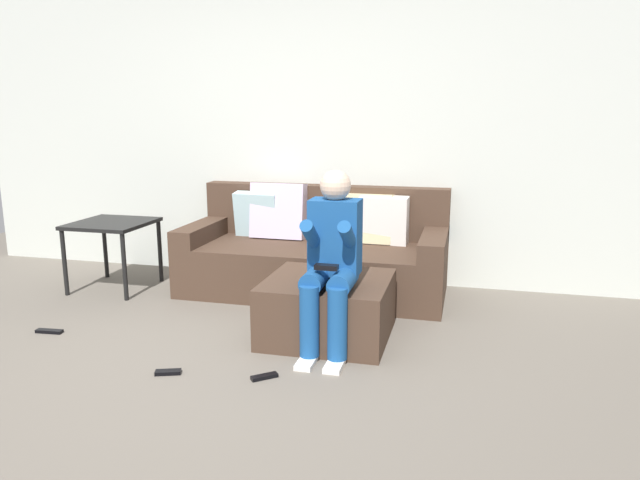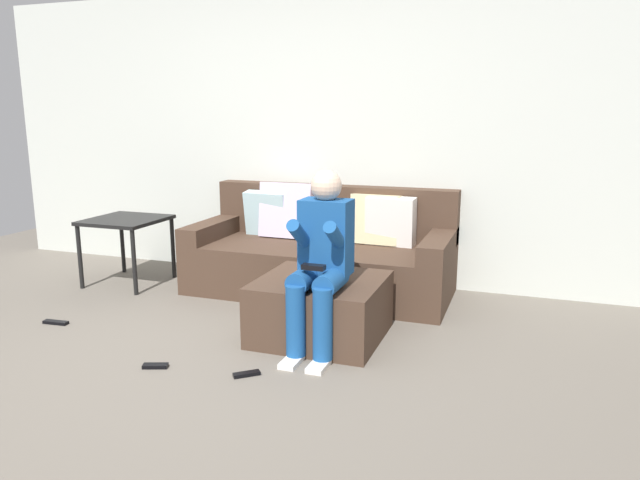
{
  "view_description": "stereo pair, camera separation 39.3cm",
  "coord_description": "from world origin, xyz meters",
  "px_view_note": "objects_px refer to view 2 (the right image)",
  "views": [
    {
      "loc": [
        1.48,
        -2.69,
        1.47
      ],
      "look_at": [
        0.44,
        1.4,
        0.55
      ],
      "focal_mm": 33.26,
      "sensor_mm": 36.0,
      "label": 1
    },
    {
      "loc": [
        1.86,
        -2.58,
        1.47
      ],
      "look_at": [
        0.44,
        1.4,
        0.55
      ],
      "focal_mm": 33.26,
      "sensor_mm": 36.0,
      "label": 2
    }
  ],
  "objects_px": {
    "person_seated": "(321,257)",
    "remote_near_ottoman": "(247,374)",
    "couch_sectional": "(322,254)",
    "remote_by_storage_bin": "(155,366)",
    "ottoman": "(321,308)",
    "side_table": "(126,227)",
    "remote_under_side_table": "(56,322)"
  },
  "relations": [
    {
      "from": "remote_under_side_table",
      "to": "couch_sectional",
      "type": "bearing_deg",
      "value": 38.08
    },
    {
      "from": "side_table",
      "to": "remote_under_side_table",
      "type": "xyz_separation_m",
      "value": [
        0.16,
        -1.04,
        -0.49
      ]
    },
    {
      "from": "couch_sectional",
      "to": "remote_near_ottoman",
      "type": "relative_size",
      "value": 13.94
    },
    {
      "from": "ottoman",
      "to": "couch_sectional",
      "type": "bearing_deg",
      "value": 108.86
    },
    {
      "from": "side_table",
      "to": "remote_under_side_table",
      "type": "height_order",
      "value": "side_table"
    },
    {
      "from": "couch_sectional",
      "to": "person_seated",
      "type": "height_order",
      "value": "person_seated"
    },
    {
      "from": "couch_sectional",
      "to": "ottoman",
      "type": "height_order",
      "value": "couch_sectional"
    },
    {
      "from": "ottoman",
      "to": "side_table",
      "type": "xyz_separation_m",
      "value": [
        -2.01,
        0.65,
        0.3
      ]
    },
    {
      "from": "person_seated",
      "to": "side_table",
      "type": "xyz_separation_m",
      "value": [
        -2.08,
        0.84,
        -0.1
      ]
    },
    {
      "from": "remote_near_ottoman",
      "to": "ottoman",
      "type": "bearing_deg",
      "value": 33.98
    },
    {
      "from": "side_table",
      "to": "remote_under_side_table",
      "type": "bearing_deg",
      "value": -81.26
    },
    {
      "from": "couch_sectional",
      "to": "remote_by_storage_bin",
      "type": "xyz_separation_m",
      "value": [
        -0.41,
        -1.79,
        -0.3
      ]
    },
    {
      "from": "ottoman",
      "to": "person_seated",
      "type": "bearing_deg",
      "value": -70.74
    },
    {
      "from": "person_seated",
      "to": "side_table",
      "type": "height_order",
      "value": "person_seated"
    },
    {
      "from": "ottoman",
      "to": "remote_under_side_table",
      "type": "relative_size",
      "value": 4.35
    },
    {
      "from": "ottoman",
      "to": "person_seated",
      "type": "relative_size",
      "value": 0.71
    },
    {
      "from": "remote_under_side_table",
      "to": "person_seated",
      "type": "bearing_deg",
      "value": 1.07
    },
    {
      "from": "ottoman",
      "to": "side_table",
      "type": "bearing_deg",
      "value": 162.18
    },
    {
      "from": "side_table",
      "to": "remote_near_ottoman",
      "type": "height_order",
      "value": "side_table"
    },
    {
      "from": "couch_sectional",
      "to": "remote_near_ottoman",
      "type": "bearing_deg",
      "value": -85.11
    },
    {
      "from": "couch_sectional",
      "to": "remote_by_storage_bin",
      "type": "height_order",
      "value": "couch_sectional"
    },
    {
      "from": "person_seated",
      "to": "remote_near_ottoman",
      "type": "distance_m",
      "value": 0.82
    },
    {
      "from": "side_table",
      "to": "person_seated",
      "type": "bearing_deg",
      "value": -22.03
    },
    {
      "from": "ottoman",
      "to": "remote_near_ottoman",
      "type": "xyz_separation_m",
      "value": [
        -0.2,
        -0.71,
        -0.19
      ]
    },
    {
      "from": "couch_sectional",
      "to": "remote_under_side_table",
      "type": "bearing_deg",
      "value": -136.9
    },
    {
      "from": "ottoman",
      "to": "remote_by_storage_bin",
      "type": "xyz_separation_m",
      "value": [
        -0.75,
        -0.79,
        -0.19
      ]
    },
    {
      "from": "person_seated",
      "to": "remote_by_storage_bin",
      "type": "bearing_deg",
      "value": -144.16
    },
    {
      "from": "side_table",
      "to": "remote_by_storage_bin",
      "type": "bearing_deg",
      "value": -48.71
    },
    {
      "from": "remote_by_storage_bin",
      "to": "couch_sectional",
      "type": "bearing_deg",
      "value": 57.11
    },
    {
      "from": "couch_sectional",
      "to": "remote_under_side_table",
      "type": "relative_size",
      "value": 11.57
    },
    {
      "from": "side_table",
      "to": "remote_near_ottoman",
      "type": "bearing_deg",
      "value": -36.74
    },
    {
      "from": "remote_near_ottoman",
      "to": "remote_by_storage_bin",
      "type": "distance_m",
      "value": 0.56
    }
  ]
}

